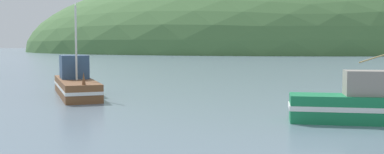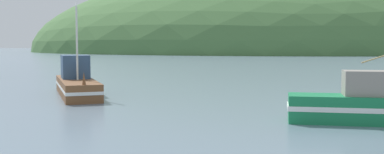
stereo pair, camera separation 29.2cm
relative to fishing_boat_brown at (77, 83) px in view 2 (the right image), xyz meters
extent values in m
ellipsoid|color=#47703D|center=(-15.87, 170.83, -0.78)|extent=(193.18, 154.54, 62.51)
cube|color=brown|center=(0.11, -0.15, -0.27)|extent=(6.71, 8.17, 1.01)
cube|color=white|center=(0.11, -0.15, -0.22)|extent=(6.78, 8.25, 0.18)
cone|color=brown|center=(2.46, -3.37, 0.59)|extent=(0.28, 0.28, 0.70)
cube|color=#334C6B|center=(-0.45, 0.61, 0.97)|extent=(2.65, 2.78, 1.46)
cylinder|color=silver|center=(0.39, -0.54, 2.46)|extent=(0.12, 0.12, 4.45)
cube|color=white|center=(0.39, -0.54, 4.81)|extent=(0.24, 0.31, 0.20)
cube|color=gray|center=(16.76, -5.56, 0.84)|extent=(2.53, 1.47, 1.00)
camera|label=1|loc=(14.74, -25.22, 2.42)|focal=43.07mm
camera|label=2|loc=(15.02, -25.14, 2.42)|focal=43.07mm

